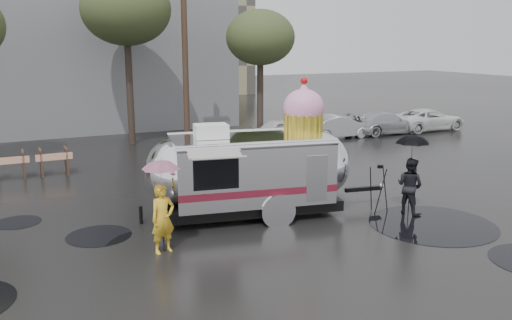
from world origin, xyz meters
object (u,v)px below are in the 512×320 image
airstream_trailer (253,167)px  person_right (410,186)px  person_left (163,219)px  tripod (379,184)px

airstream_trailer → person_right: airstream_trailer is taller
person_right → person_left: bearing=70.4°
airstream_trailer → person_left: 3.63m
airstream_trailer → person_right: 4.60m
tripod → person_right: bearing=-39.9°
person_right → tripod: 0.87m
airstream_trailer → tripod: 3.75m
person_left → tripod: person_left is taller
airstream_trailer → person_left: airstream_trailer is taller
person_right → airstream_trailer: bearing=47.4°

